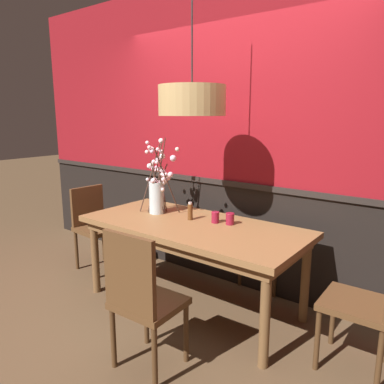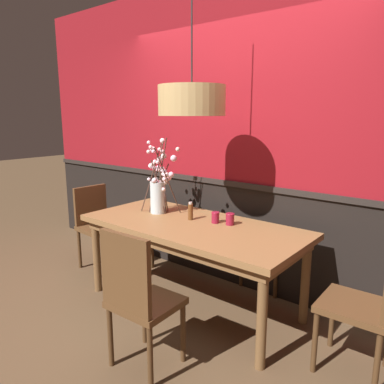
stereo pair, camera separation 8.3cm
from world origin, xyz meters
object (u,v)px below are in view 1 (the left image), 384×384
at_px(chair_head_west_end, 95,223).
at_px(pendant_lamp, 192,101).
at_px(condiment_bottle, 190,211).
at_px(chair_near_side_right, 141,296).
at_px(candle_holder_nearer_edge, 230,219).
at_px(chair_far_side_right, 271,232).
at_px(candle_holder_nearer_center, 215,217).
at_px(chair_head_east_end, 370,299).
at_px(vase_with_blossoms, 158,189).
at_px(dining_table, 192,233).

distance_m(chair_head_west_end, pendant_lamp, 1.89).
distance_m(chair_head_west_end, condiment_bottle, 1.32).
height_order(chair_near_side_right, pendant_lamp, pendant_lamp).
bearing_deg(candle_holder_nearer_edge, chair_near_side_right, -90.45).
bearing_deg(chair_far_side_right, candle_holder_nearer_center, -104.35).
relative_size(chair_head_east_end, chair_near_side_right, 0.94).
bearing_deg(candle_holder_nearer_edge, chair_head_east_end, -7.43).
bearing_deg(candle_holder_nearer_center, chair_far_side_right, 75.65).
bearing_deg(chair_head_east_end, pendant_lamp, -176.94).
bearing_deg(chair_head_east_end, chair_head_west_end, 180.00).
bearing_deg(chair_head_west_end, pendant_lamp, -3.01).
relative_size(chair_head_west_end, pendant_lamp, 0.71).
relative_size(candle_holder_nearer_center, condiment_bottle, 0.61).
bearing_deg(vase_with_blossoms, chair_far_side_right, 44.35).
relative_size(candle_holder_nearer_edge, pendant_lamp, 0.08).
bearing_deg(chair_near_side_right, condiment_bottle, 109.94).
xyz_separation_m(chair_near_side_right, vase_with_blossoms, (-0.73, 0.95, 0.45)).
height_order(chair_near_side_right, condiment_bottle, chair_near_side_right).
xyz_separation_m(candle_holder_nearer_edge, pendant_lamp, (-0.23, -0.22, 0.96)).
height_order(chair_far_side_right, pendant_lamp, pendant_lamp).
bearing_deg(chair_head_east_end, dining_table, -179.24).
distance_m(chair_far_side_right, chair_head_east_end, 1.38).
bearing_deg(chair_near_side_right, candle_holder_nearer_center, 96.67).
bearing_deg(chair_near_side_right, dining_table, 106.85).
bearing_deg(dining_table, pendant_lamp, -51.88).
bearing_deg(chair_head_east_end, chair_near_side_right, -142.47).
distance_m(chair_head_east_end, pendant_lamp, 1.87).
distance_m(chair_near_side_right, candle_holder_nearer_edge, 1.07).
bearing_deg(condiment_bottle, candle_holder_nearer_center, 14.54).
bearing_deg(chair_head_east_end, candle_holder_nearer_center, 174.75).
xyz_separation_m(candle_holder_nearer_center, pendant_lamp, (-0.10, -0.19, 0.96)).
bearing_deg(candle_holder_nearer_center, condiment_bottle, -165.46).
xyz_separation_m(chair_head_east_end, vase_with_blossoms, (-1.89, 0.06, 0.47)).
bearing_deg(chair_near_side_right, candle_holder_nearer_edge, 89.55).
relative_size(chair_far_side_right, condiment_bottle, 6.06).
relative_size(chair_far_side_right, candle_holder_nearer_edge, 9.73).
distance_m(chair_head_west_end, candle_holder_nearer_edge, 1.66).
distance_m(chair_far_side_right, chair_head_west_end, 1.88).
xyz_separation_m(dining_table, chair_head_west_end, (-1.36, 0.02, -0.17)).
bearing_deg(chair_far_side_right, chair_near_side_right, -92.21).
height_order(chair_head_west_end, candle_holder_nearer_edge, chair_head_west_end).
xyz_separation_m(vase_with_blossoms, condiment_bottle, (0.39, -0.00, -0.15)).
height_order(vase_with_blossoms, candle_holder_nearer_center, vase_with_blossoms).
height_order(chair_far_side_right, chair_near_side_right, chair_near_side_right).
bearing_deg(candle_holder_nearer_center, chair_near_side_right, -83.33).
bearing_deg(pendant_lamp, chair_far_side_right, 72.51).
bearing_deg(dining_table, chair_near_side_right, -73.15).
bearing_deg(dining_table, chair_far_side_right, 68.93).
relative_size(chair_head_east_end, candle_holder_nearer_edge, 9.21).
bearing_deg(dining_table, candle_holder_nearer_edge, 31.87).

